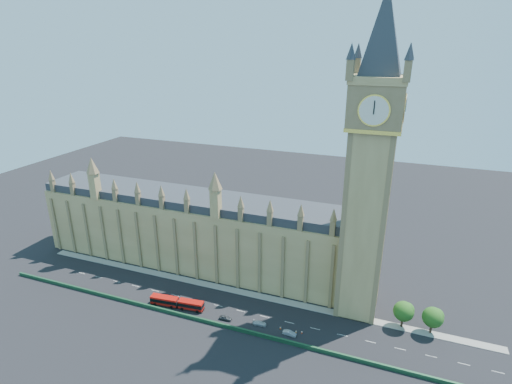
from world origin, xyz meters
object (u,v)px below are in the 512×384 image
(car_grey, at_px, (226,318))
(car_white, at_px, (260,323))
(red_bus, at_px, (177,303))
(car_silver, at_px, (289,333))

(car_grey, xyz_separation_m, car_white, (10.61, 1.38, -0.06))
(red_bus, height_order, car_silver, red_bus)
(red_bus, xyz_separation_m, car_white, (27.91, 1.04, -1.00))
(red_bus, xyz_separation_m, car_silver, (37.62, -0.15, -0.94))
(red_bus, relative_size, car_grey, 4.61)
(car_grey, distance_m, car_white, 10.70)
(car_silver, relative_size, car_white, 0.96)
(red_bus, distance_m, car_white, 27.95)
(car_grey, relative_size, car_silver, 0.98)
(car_white, bearing_deg, car_grey, 91.30)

